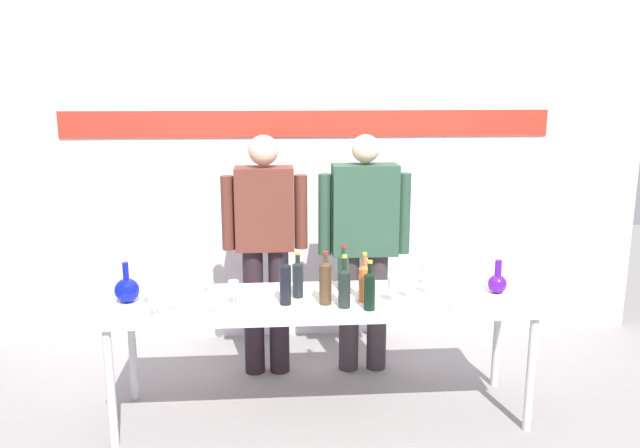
# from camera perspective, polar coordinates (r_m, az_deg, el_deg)

# --- Properties ---
(ground_plane) EXTENTS (10.00, 10.00, 0.00)m
(ground_plane) POSITION_cam_1_polar(r_m,az_deg,el_deg) (4.14, 0.16, -16.59)
(ground_plane) COLOR gray
(back_wall) EXTENTS (5.34, 0.11, 3.00)m
(back_wall) POSITION_cam_1_polar(r_m,az_deg,el_deg) (4.98, -1.03, 6.60)
(back_wall) COLOR silver
(back_wall) RESTS_ON ground
(display_table) EXTENTS (2.52, 0.67, 0.75)m
(display_table) POSITION_cam_1_polar(r_m,az_deg,el_deg) (3.85, 0.17, -7.49)
(display_table) COLOR white
(display_table) RESTS_ON ground
(decanter_blue_left) EXTENTS (0.15, 0.15, 0.24)m
(decanter_blue_left) POSITION_cam_1_polar(r_m,az_deg,el_deg) (3.92, -16.93, -5.64)
(decanter_blue_left) COLOR #0B15B4
(decanter_blue_left) RESTS_ON display_table
(decanter_blue_right) EXTENTS (0.12, 0.12, 0.21)m
(decanter_blue_right) POSITION_cam_1_polar(r_m,az_deg,el_deg) (4.06, 15.62, -5.06)
(decanter_blue_right) COLOR #4B118E
(decanter_blue_right) RESTS_ON display_table
(presenter_left) EXTENTS (0.58, 0.22, 1.68)m
(presenter_left) POSITION_cam_1_polar(r_m,az_deg,el_deg) (4.36, -4.94, -1.54)
(presenter_left) COLOR black
(presenter_left) RESTS_ON ground
(presenter_right) EXTENTS (0.64, 0.22, 1.68)m
(presenter_right) POSITION_cam_1_polar(r_m,az_deg,el_deg) (4.40, 3.98, -1.26)
(presenter_right) COLOR #362D31
(presenter_right) RESTS_ON ground
(wine_bottle_0) EXTENTS (0.07, 0.07, 0.30)m
(wine_bottle_0) POSITION_cam_1_polar(r_m,az_deg,el_deg) (3.76, 4.00, -5.14)
(wine_bottle_0) COLOR #CA6327
(wine_bottle_0) RESTS_ON display_table
(wine_bottle_1) EXTENTS (0.07, 0.07, 0.29)m
(wine_bottle_1) POSITION_cam_1_polar(r_m,az_deg,el_deg) (3.62, 4.47, -5.82)
(wine_bottle_1) COLOR black
(wine_bottle_1) RESTS_ON display_table
(wine_bottle_2) EXTENTS (0.07, 0.07, 0.31)m
(wine_bottle_2) POSITION_cam_1_polar(r_m,az_deg,el_deg) (3.70, -3.13, -5.20)
(wine_bottle_2) COLOR black
(wine_bottle_2) RESTS_ON display_table
(wine_bottle_3) EXTENTS (0.07, 0.07, 0.29)m
(wine_bottle_3) POSITION_cam_1_polar(r_m,az_deg,el_deg) (3.95, 2.09, -4.18)
(wine_bottle_3) COLOR #183F23
(wine_bottle_3) RESTS_ON display_table
(wine_bottle_4) EXTENTS (0.07, 0.07, 0.32)m
(wine_bottle_4) POSITION_cam_1_polar(r_m,az_deg,el_deg) (3.70, 0.50, -5.15)
(wine_bottle_4) COLOR #47331E
(wine_bottle_4) RESTS_ON display_table
(wine_bottle_5) EXTENTS (0.07, 0.07, 0.28)m
(wine_bottle_5) POSITION_cam_1_polar(r_m,az_deg,el_deg) (3.82, -2.00, -4.82)
(wine_bottle_5) COLOR black
(wine_bottle_5) RESTS_ON display_table
(wine_bottle_6) EXTENTS (0.07, 0.07, 0.31)m
(wine_bottle_6) POSITION_cam_1_polar(r_m,az_deg,el_deg) (3.65, 2.21, -5.58)
(wine_bottle_6) COLOR black
(wine_bottle_6) RESTS_ON display_table
(wine_glass_left_0) EXTENTS (0.06, 0.06, 0.16)m
(wine_glass_left_0) POSITION_cam_1_polar(r_m,az_deg,el_deg) (3.65, -13.14, -6.16)
(wine_glass_left_0) COLOR white
(wine_glass_left_0) RESTS_ON display_table
(wine_glass_left_1) EXTENTS (0.06, 0.06, 0.14)m
(wine_glass_left_1) POSITION_cam_1_polar(r_m,az_deg,el_deg) (3.93, -9.98, -4.87)
(wine_glass_left_1) COLOR white
(wine_glass_left_1) RESTS_ON display_table
(wine_glass_left_2) EXTENTS (0.06, 0.06, 0.15)m
(wine_glass_left_2) POSITION_cam_1_polar(r_m,az_deg,el_deg) (3.73, -7.76, -5.68)
(wine_glass_left_2) COLOR white
(wine_glass_left_2) RESTS_ON display_table
(wine_glass_left_3) EXTENTS (0.06, 0.06, 0.14)m
(wine_glass_left_3) POSITION_cam_1_polar(r_m,az_deg,el_deg) (3.64, -14.65, -6.60)
(wine_glass_left_3) COLOR white
(wine_glass_left_3) RESTS_ON display_table
(wine_glass_left_4) EXTENTS (0.07, 0.07, 0.14)m
(wine_glass_left_4) POSITION_cam_1_polar(r_m,az_deg,el_deg) (3.58, -9.67, -6.61)
(wine_glass_left_4) COLOR white
(wine_glass_left_4) RESTS_ON display_table
(wine_glass_left_5) EXTENTS (0.07, 0.07, 0.13)m
(wine_glass_left_5) POSITION_cam_1_polar(r_m,az_deg,el_deg) (3.85, -15.10, -5.61)
(wine_glass_left_5) COLOR white
(wine_glass_left_5) RESTS_ON display_table
(wine_glass_right_0) EXTENTS (0.07, 0.07, 0.15)m
(wine_glass_right_0) POSITION_cam_1_polar(r_m,az_deg,el_deg) (3.75, 6.63, -5.39)
(wine_glass_right_0) COLOR white
(wine_glass_right_0) RESTS_ON display_table
(wine_glass_right_1) EXTENTS (0.06, 0.06, 0.16)m
(wine_glass_right_1) POSITION_cam_1_polar(r_m,az_deg,el_deg) (3.93, 9.62, -4.64)
(wine_glass_right_1) COLOR white
(wine_glass_right_1) RESTS_ON display_table
(wine_glass_right_2) EXTENTS (0.07, 0.07, 0.14)m
(wine_glass_right_2) POSITION_cam_1_polar(r_m,az_deg,el_deg) (4.11, 9.61, -4.01)
(wine_glass_right_2) COLOR white
(wine_glass_right_2) RESTS_ON display_table
(wine_glass_right_3) EXTENTS (0.06, 0.06, 0.15)m
(wine_glass_right_3) POSITION_cam_1_polar(r_m,az_deg,el_deg) (3.67, 12.12, -6.10)
(wine_glass_right_3) COLOR white
(wine_glass_right_3) RESTS_ON display_table
(wine_glass_right_4) EXTENTS (0.06, 0.06, 0.16)m
(wine_glass_right_4) POSITION_cam_1_polar(r_m,az_deg,el_deg) (3.85, 7.87, -5.00)
(wine_glass_right_4) COLOR white
(wine_glass_right_4) RESTS_ON display_table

